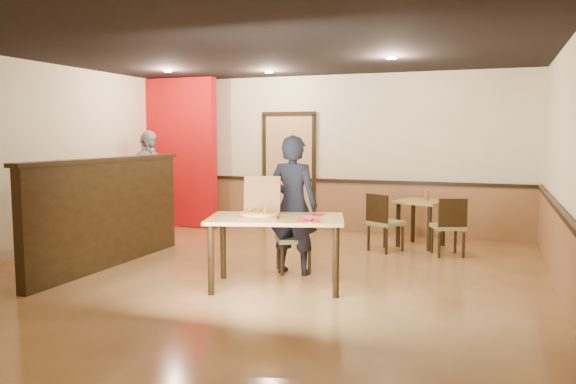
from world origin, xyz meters
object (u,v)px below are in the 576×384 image
diner_chair (293,235)px  side_table (421,211)px  main_table (276,227)px  diner (293,205)px  condiment (427,196)px  side_chair_right (449,224)px  pizza_box (260,212)px  side_chair_left (383,220)px  passerby (148,182)px

diner_chair → side_table: size_ratio=1.00×
main_table → diner: (-0.04, 0.69, 0.17)m
diner_chair → condiment: size_ratio=5.32×
main_table → side_chair_right: size_ratio=1.99×
main_table → side_chair_right: 2.96m
main_table → diner: size_ratio=0.98×
diner_chair → side_chair_right: bearing=11.2°
diner → condiment: size_ratio=10.85×
diner_chair → main_table: bearing=-113.0°
side_chair_right → pizza_box: 3.12m
diner_chair → side_chair_left: bearing=31.7°
diner_chair → pizza_box: 0.97m
pizza_box → condiment: 3.35m
diner → passerby: passerby is taller
main_table → condiment: 3.23m
side_table → condiment: (0.08, -0.05, 0.25)m
main_table → side_chair_right: side_chair_right is taller
diner_chair → side_chair_right: same height
side_table → side_chair_left: bearing=-128.6°
condiment → diner: bearing=-121.5°
passerby → pizza_box: 4.22m
diner_chair → diner: size_ratio=0.49×
diner_chair → side_table: diner_chair is taller
side_chair_right → pizza_box: (-1.90, -2.44, 0.41)m
side_table → diner: bearing=-119.3°
main_table → passerby: (-3.46, 2.59, 0.21)m
passerby → condiment: 4.81m
side_chair_left → side_chair_right: bearing=-148.6°
diner → main_table: bearing=95.0°
main_table → side_chair_left: 2.52m
side_chair_left → side_table: side_chair_left is taller
side_chair_left → side_table: 0.78m
side_table → pizza_box: bearing=-115.1°
side_chair_right → side_table: side_chair_right is taller
side_chair_right → diner: diner is taller
side_chair_left → pizza_box: bearing=100.5°
pizza_box → diner_chair: bearing=68.3°
side_chair_right → passerby: (-5.19, 0.21, 0.44)m
side_chair_left → passerby: bearing=28.9°
main_table → condiment: size_ratio=10.61×
side_chair_right → diner: size_ratio=0.49×
side_chair_right → side_table: 0.78m
side_table → passerby: bearing=-175.1°
side_chair_right → pizza_box: pizza_box is taller
diner_chair → condiment: bearing=26.5°
main_table → diner_chair: 0.86m
diner → passerby: bearing=-27.5°
side_table → pizza_box: (-1.43, -3.05, 0.32)m
main_table → side_table: bearing=51.3°
diner_chair → side_chair_right: size_ratio=1.00×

